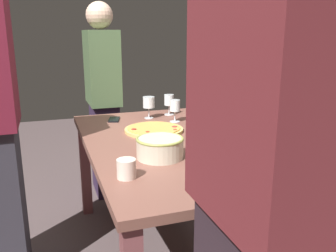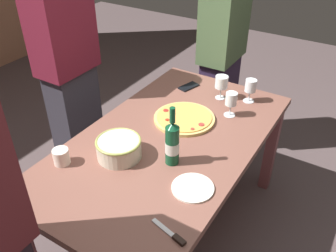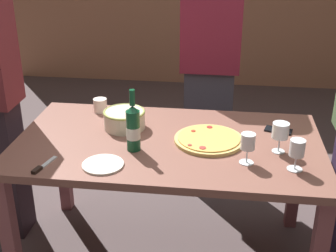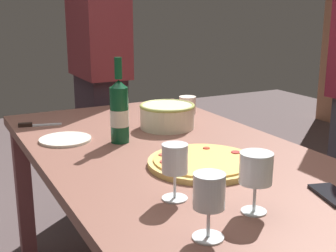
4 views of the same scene
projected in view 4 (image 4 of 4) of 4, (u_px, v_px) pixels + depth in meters
name	position (u px, v px, depth m)	size (l,w,h in m)	color
dining_table	(168.00, 173.00, 1.66)	(1.60, 0.90, 0.75)	brown
pizza	(204.00, 162.00, 1.46)	(0.36, 0.36, 0.03)	#DBBA66
serving_bowl	(167.00, 115.00, 1.90)	(0.23, 0.23, 0.10)	beige
wine_bottle	(119.00, 111.00, 1.69)	(0.07, 0.07, 0.32)	#10492A
wine_glass_near_pizza	(256.00, 171.00, 1.11)	(0.08, 0.08, 0.15)	white
wine_glass_by_bottle	(175.00, 161.00, 1.18)	(0.07, 0.07, 0.15)	white
wine_glass_far_left	(209.00, 195.00, 0.98)	(0.07, 0.07, 0.15)	white
cup_amber	(187.00, 105.00, 2.17)	(0.08, 0.08, 0.08)	white
side_plate	(65.00, 139.00, 1.73)	(0.20, 0.20, 0.01)	white
cell_phone	(332.00, 195.00, 1.22)	(0.07, 0.14, 0.01)	black
pizza_knife	(34.00, 125.00, 1.94)	(0.06, 0.18, 0.02)	silver
person_guest_right	(99.00, 71.00, 2.59)	(0.44, 0.24, 1.74)	#2E2229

